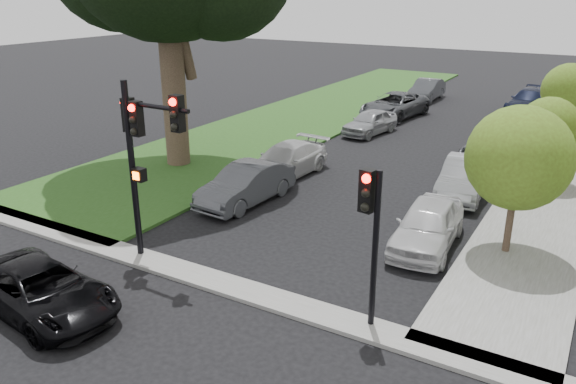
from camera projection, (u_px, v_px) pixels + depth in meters
The scene contains 20 objects.
ground at pixel (189, 324), 14.32m from camera, with size 140.00×140.00×0.00m, color black.
grass_strip at pixel (315, 112), 38.01m from camera, with size 8.00×44.00×0.12m, color #224B15.
sidewalk_right at pixel (571, 143), 30.54m from camera, with size 3.50×44.00×0.12m, color slate.
sidewalk_cross at pixel (235, 287), 15.92m from camera, with size 60.00×1.00×0.12m, color slate.
small_tree_a at pixel (519, 158), 16.96m from camera, with size 3.21×3.21×4.82m.
small_tree_b at pixel (549, 127), 23.57m from camera, with size 2.53×2.53×3.80m.
small_tree_c at pixel (569, 90), 30.04m from camera, with size 2.86×2.86×4.29m.
traffic_signal_main at pixel (141, 141), 16.40m from camera, with size 2.72×0.70×5.58m.
traffic_signal_secondary at pixel (371, 220), 13.24m from camera, with size 0.55×0.44×4.17m.
car_cross_near at pixel (41, 290), 14.62m from camera, with size 2.20×4.77×1.33m, color black.
car_parked_0 at pixel (428, 225), 18.30m from camera, with size 1.82×4.53×1.54m, color silver.
car_parked_1 at pixel (465, 177), 22.87m from camera, with size 1.62×4.66×1.54m, color #999BA0.
car_parked_2 at pixel (492, 148), 27.46m from camera, with size 2.15×4.67×1.30m, color #3F4247.
car_parked_3 at pixel (514, 124), 32.33m from camera, with size 1.52×3.77×1.29m, color maroon.
car_parked_4 at pixel (530, 101), 37.79m from camera, with size 2.22×5.46×1.58m, color black.
car_parked_5 at pixel (246, 185), 22.05m from camera, with size 1.63×4.67×1.54m, color #3F4247.
car_parked_6 at pixel (286, 160), 25.26m from camera, with size 2.02×4.96×1.44m, color silver.
car_parked_7 at pixel (370, 122), 32.43m from camera, with size 1.67×4.14×1.41m, color #999BA0.
car_parked_8 at pixel (394, 105), 36.55m from camera, with size 2.64×5.73×1.59m, color #3F4247.
car_parked_9 at pixel (427, 90), 42.16m from camera, with size 1.63×4.67×1.54m, color #3F4247.
Camera 1 is at (8.38, -9.32, 8.11)m, focal length 35.00 mm.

